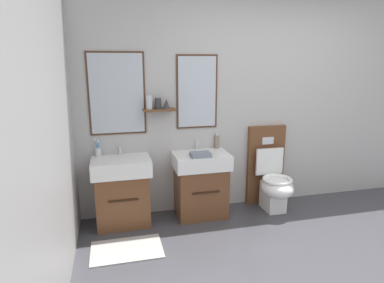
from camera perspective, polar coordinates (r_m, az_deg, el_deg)
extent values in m
cube|color=#B7B5B2|center=(4.22, 12.77, 7.39)|extent=(4.81, 0.12, 2.67)
cube|color=#4C301E|center=(3.70, -12.81, 8.02)|extent=(0.61, 0.02, 0.89)
cube|color=silver|center=(3.69, -12.81, 8.00)|extent=(0.57, 0.01, 0.85)
cube|color=#4C301E|center=(3.83, 0.85, 8.53)|extent=(0.48, 0.02, 0.84)
cube|color=silver|center=(3.82, 0.89, 8.51)|extent=(0.44, 0.01, 0.80)
cube|color=brown|center=(3.69, -5.64, 5.46)|extent=(0.36, 0.14, 0.02)
cylinder|color=silver|center=(3.66, -7.38, 6.70)|extent=(0.07, 0.07, 0.15)
cylinder|color=#333338|center=(3.68, -5.86, 6.54)|extent=(0.07, 0.07, 0.12)
cone|color=#333338|center=(3.68, -4.43, 6.50)|extent=(0.08, 0.08, 0.11)
cube|color=#B7B5B2|center=(2.02, -26.84, -0.35)|extent=(0.12, 3.79, 2.67)
cube|color=#9E9993|center=(3.42, -11.15, -17.80)|extent=(0.68, 0.44, 0.01)
cube|color=brown|center=(3.80, -11.83, -9.57)|extent=(0.57, 0.43, 0.59)
cube|color=black|center=(3.57, -11.73, -9.92)|extent=(0.31, 0.01, 0.02)
cube|color=white|center=(3.67, -12.11, -4.15)|extent=(0.63, 0.46, 0.17)
cube|color=silver|center=(3.62, -12.15, -3.24)|extent=(0.39, 0.25, 0.03)
cylinder|color=silver|center=(3.81, -12.32, -1.33)|extent=(0.03, 0.03, 0.11)
cylinder|color=silver|center=(3.74, -12.33, -0.84)|extent=(0.02, 0.11, 0.02)
cube|color=brown|center=(3.93, 1.48, -8.52)|extent=(0.57, 0.43, 0.59)
cube|color=black|center=(3.70, 2.41, -8.77)|extent=(0.31, 0.01, 0.02)
cube|color=white|center=(3.80, 1.52, -3.24)|extent=(0.63, 0.46, 0.17)
cube|color=silver|center=(3.75, 1.65, -2.35)|extent=(0.39, 0.25, 0.03)
cylinder|color=silver|center=(3.93, 0.83, -0.55)|extent=(0.03, 0.03, 0.11)
cylinder|color=silver|center=(3.87, 1.04, -0.05)|extent=(0.02, 0.11, 0.02)
cube|color=brown|center=(4.32, 12.40, -3.84)|extent=(0.48, 0.10, 1.00)
cube|color=silver|center=(4.19, 12.95, 0.13)|extent=(0.15, 0.01, 0.09)
cube|color=white|center=(4.21, 13.77, -9.17)|extent=(0.22, 0.30, 0.34)
ellipsoid|color=white|center=(4.09, 14.41, -7.64)|extent=(0.37, 0.46, 0.24)
torus|color=white|center=(4.05, 14.49, -6.38)|extent=(0.35, 0.35, 0.04)
cube|color=white|center=(4.19, 13.20, -3.35)|extent=(0.35, 0.03, 0.33)
cylinder|color=silver|center=(3.78, -15.84, -1.76)|extent=(0.07, 0.07, 0.09)
cylinder|color=#2D84DB|center=(3.77, -15.67, -1.03)|extent=(0.03, 0.01, 0.15)
cube|color=white|center=(3.75, -15.92, 0.09)|extent=(0.02, 0.02, 0.03)
cylinder|color=#2D84DB|center=(3.77, -16.09, -0.92)|extent=(0.03, 0.03, 0.17)
cube|color=white|center=(3.74, -16.37, 0.28)|extent=(0.02, 0.02, 0.03)
cylinder|color=gray|center=(3.97, 4.32, -0.10)|extent=(0.06, 0.06, 0.15)
cylinder|color=silver|center=(3.95, 4.34, 1.24)|extent=(0.02, 0.02, 0.04)
cube|color=gray|center=(3.64, 1.47, -2.26)|extent=(0.22, 0.16, 0.04)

